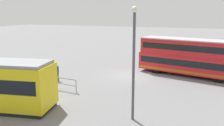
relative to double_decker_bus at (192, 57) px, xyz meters
name	(u,v)px	position (x,y,z in m)	size (l,w,h in m)	color
ground_plane	(129,75)	(5.95, 2.32, -1.93)	(160.00, 160.00, 0.00)	slate
double_decker_bus	(192,57)	(0.00, 0.00, 0.00)	(11.01, 4.88, 3.75)	red
pedestrian_near_railing	(57,71)	(11.70, 6.58, -1.01)	(0.41, 0.41, 1.60)	#4C3F2D
pedestrian_railing	(47,79)	(11.37, 8.67, -1.20)	(6.21, 0.67, 1.08)	gray
street_lamp	(134,56)	(2.65, 12.03, 2.02)	(0.36, 0.36, 6.74)	#4C4C51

